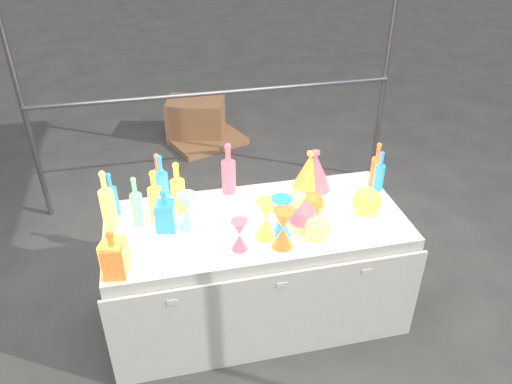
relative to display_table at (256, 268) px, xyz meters
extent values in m
plane|color=#5A5854|center=(0.00, 0.01, -0.37)|extent=(80.00, 80.00, 0.00)
cylinder|color=gray|center=(-1.50, 1.51, 0.83)|extent=(0.04, 0.04, 2.40)
cylinder|color=gray|center=(1.50, 1.51, 0.83)|extent=(0.04, 0.04, 2.40)
cylinder|color=gray|center=(0.00, 1.48, 0.63)|extent=(3.00, 0.04, 0.04)
cube|color=white|center=(0.00, 0.01, 0.00)|extent=(1.80, 0.80, 0.75)
cube|color=white|center=(0.00, -0.41, -0.04)|extent=(1.84, 0.02, 0.68)
cube|color=white|center=(-0.55, -0.42, 0.23)|extent=(0.06, 0.00, 0.03)
cube|color=white|center=(0.05, -0.42, 0.23)|extent=(0.06, 0.00, 0.03)
cube|color=white|center=(0.55, -0.42, 0.23)|extent=(0.06, 0.00, 0.03)
cube|color=#B37A51|center=(-0.07, 2.74, -0.15)|extent=(0.70, 0.58, 0.44)
cube|color=#B37A51|center=(0.03, 2.55, -0.34)|extent=(0.90, 0.77, 0.06)
camera|label=1|loc=(-0.54, -2.37, 2.13)|focal=35.00mm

